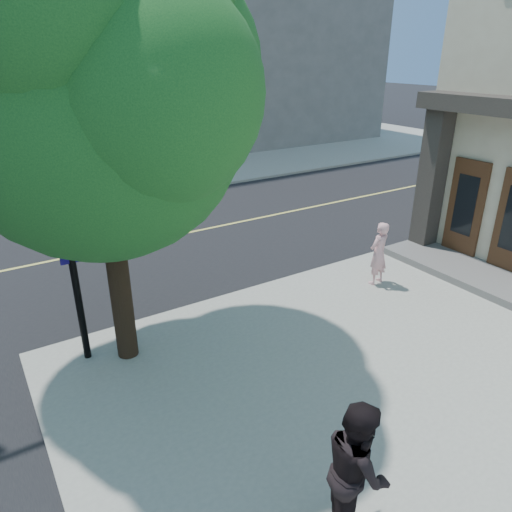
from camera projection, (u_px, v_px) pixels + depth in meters
ground at (75, 343)px, 9.44m from camera, size 140.00×140.00×0.00m
road_ew at (36, 264)px, 12.93m from camera, size 140.00×9.00×0.01m
sidewalk_ne at (202, 135)px, 32.70m from camera, size 29.00×25.00×0.12m
filler_ne at (201, 22)px, 30.52m from camera, size 18.00×16.00×14.00m
man_on_phone at (379, 253)px, 11.34m from camera, size 0.63×0.47×1.57m
pedestrian at (357, 469)px, 5.31m from camera, size 1.06×1.13×1.85m
street_tree at (101, 73)px, 7.02m from camera, size 5.78×5.26×7.68m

